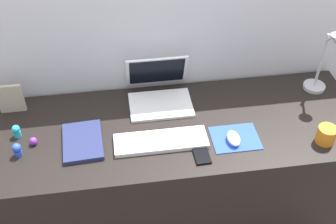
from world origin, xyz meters
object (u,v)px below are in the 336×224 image
(keyboard, at_px, (161,141))
(cell_phone, at_px, (201,153))
(picture_frame, at_px, (11,99))
(toy_figurine_cyan, at_px, (16,131))
(toy_figurine_purple, at_px, (33,141))
(desk_lamp, at_px, (324,64))
(notebook_pad, at_px, (83,141))
(coffee_mug, at_px, (326,135))
(toy_figurine_blue, at_px, (17,150))
(laptop, at_px, (159,90))
(mouse, at_px, (234,138))

(keyboard, height_order, cell_phone, keyboard)
(keyboard, bearing_deg, picture_frame, 154.75)
(toy_figurine_cyan, height_order, toy_figurine_purple, toy_figurine_cyan)
(desk_lamp, relative_size, toy_figurine_cyan, 5.83)
(notebook_pad, xyz_separation_m, coffee_mug, (1.06, -0.14, 0.03))
(keyboard, distance_m, desk_lamp, 0.87)
(keyboard, xyz_separation_m, desk_lamp, (0.82, 0.25, 0.16))
(coffee_mug, height_order, toy_figurine_cyan, coffee_mug)
(toy_figurine_cyan, distance_m, toy_figurine_blue, 0.12)
(toy_figurine_blue, relative_size, toy_figurine_purple, 1.75)
(laptop, height_order, toy_figurine_purple, laptop)
(laptop, bearing_deg, keyboard, -95.86)
(desk_lamp, xyz_separation_m, toy_figurine_blue, (-1.43, -0.23, -0.13))
(mouse, height_order, coffee_mug, coffee_mug)
(keyboard, xyz_separation_m, picture_frame, (-0.67, 0.31, 0.06))
(mouse, xyz_separation_m, picture_frame, (-0.98, 0.35, 0.05))
(mouse, distance_m, desk_lamp, 0.60)
(laptop, relative_size, toy_figurine_cyan, 4.83)
(notebook_pad, bearing_deg, laptop, 32.18)
(laptop, distance_m, toy_figurine_blue, 0.71)
(toy_figurine_cyan, xyz_separation_m, toy_figurine_purple, (0.08, -0.06, -0.01))
(notebook_pad, height_order, toy_figurine_blue, toy_figurine_blue)
(notebook_pad, bearing_deg, toy_figurine_blue, -175.89)
(keyboard, bearing_deg, laptop, 84.14)
(desk_lamp, relative_size, notebook_pad, 1.51)
(mouse, bearing_deg, laptop, 129.13)
(toy_figurine_blue, bearing_deg, toy_figurine_purple, 44.05)
(picture_frame, xyz_separation_m, coffee_mug, (1.38, -0.41, -0.04))
(cell_phone, bearing_deg, picture_frame, 151.68)
(notebook_pad, bearing_deg, toy_figurine_cyan, 160.38)
(picture_frame, relative_size, toy_figurine_cyan, 2.41)
(keyboard, xyz_separation_m, toy_figurine_purple, (-0.55, 0.07, 0.01))
(picture_frame, bearing_deg, toy_figurine_purple, -64.90)
(keyboard, xyz_separation_m, toy_figurine_cyan, (-0.63, 0.13, 0.02))
(laptop, bearing_deg, cell_phone, -72.21)
(cell_phone, xyz_separation_m, toy_figurine_cyan, (-0.79, 0.22, 0.03))
(mouse, bearing_deg, picture_frame, 160.21)
(desk_lamp, xyz_separation_m, picture_frame, (-1.49, 0.07, -0.09))
(keyboard, relative_size, mouse, 4.27)
(toy_figurine_blue, bearing_deg, coffee_mug, -4.67)
(keyboard, relative_size, picture_frame, 2.73)
(toy_figurine_cyan, bearing_deg, mouse, -10.39)
(cell_phone, height_order, notebook_pad, notebook_pad)
(toy_figurine_cyan, xyz_separation_m, toy_figurine_blue, (0.02, -0.12, 0.00))
(picture_frame, bearing_deg, toy_figurine_cyan, -78.24)
(coffee_mug, bearing_deg, toy_figurine_blue, 175.33)
(picture_frame, bearing_deg, toy_figurine_blue, -79.69)
(keyboard, bearing_deg, notebook_pad, 171.97)
(picture_frame, height_order, coffee_mug, picture_frame)
(notebook_pad, relative_size, picture_frame, 1.60)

